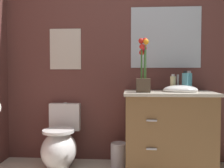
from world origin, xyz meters
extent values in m
cube|color=brown|center=(0.20, 1.60, 1.25)|extent=(4.35, 0.05, 2.50)
ellipsoid|color=white|center=(-0.68, 1.25, 0.20)|extent=(0.38, 0.48, 0.40)
cube|color=white|center=(-0.68, 1.30, 0.09)|extent=(0.22, 0.26, 0.18)
cube|color=white|center=(-0.68, 1.54, 0.52)|extent=(0.36, 0.13, 0.32)
cylinder|color=white|center=(-0.68, 1.23, 0.42)|extent=(0.34, 0.34, 0.03)
cylinder|color=#B7B7BC|center=(-0.68, 1.54, 0.68)|extent=(0.04, 0.04, 0.02)
cube|color=brown|center=(0.50, 1.27, 0.41)|extent=(0.90, 0.52, 0.81)
cube|color=beige|center=(0.50, 1.27, 0.83)|extent=(0.94, 0.56, 0.03)
ellipsoid|color=white|center=(0.62, 1.27, 0.86)|extent=(0.36, 0.26, 0.10)
cylinder|color=#B7B7BC|center=(0.62, 1.43, 0.93)|extent=(0.02, 0.02, 0.18)
cube|color=#B7B7BC|center=(0.30, 1.00, 0.59)|extent=(0.10, 0.02, 0.02)
cube|color=#B7B7BC|center=(0.30, 1.00, 0.31)|extent=(0.10, 0.02, 0.02)
cube|color=#4C3D2D|center=(0.22, 1.18, 0.91)|extent=(0.14, 0.14, 0.14)
cylinder|color=#386B2D|center=(0.24, 1.18, 1.18)|extent=(0.01, 0.01, 0.39)
sphere|color=red|center=(0.24, 1.18, 1.37)|extent=(0.06, 0.06, 0.06)
cylinder|color=#386B2D|center=(0.23, 1.21, 1.14)|extent=(0.01, 0.01, 0.32)
sphere|color=#E01E51|center=(0.23, 1.21, 1.30)|extent=(0.06, 0.06, 0.06)
cylinder|color=#386B2D|center=(0.21, 1.22, 1.12)|extent=(0.01, 0.01, 0.27)
sphere|color=red|center=(0.21, 1.22, 1.25)|extent=(0.06, 0.06, 0.06)
cylinder|color=#386B2D|center=(0.20, 1.18, 1.18)|extent=(0.01, 0.01, 0.38)
sphere|color=red|center=(0.20, 1.18, 1.37)|extent=(0.06, 0.06, 0.06)
cylinder|color=#386B2D|center=(0.21, 1.15, 1.15)|extent=(0.01, 0.01, 0.32)
sphere|color=red|center=(0.21, 1.15, 1.31)|extent=(0.06, 0.06, 0.06)
cylinder|color=#386B2D|center=(0.25, 1.15, 1.17)|extent=(0.01, 0.01, 0.37)
sphere|color=orange|center=(0.25, 1.15, 1.36)|extent=(0.06, 0.06, 0.06)
cylinder|color=teal|center=(0.73, 1.39, 0.94)|extent=(0.07, 0.07, 0.20)
cylinder|color=#B7B7BC|center=(0.73, 1.39, 1.05)|extent=(0.04, 0.04, 0.02)
cylinder|color=teal|center=(0.67, 1.30, 0.94)|extent=(0.07, 0.07, 0.20)
cylinder|color=black|center=(0.67, 1.30, 1.05)|extent=(0.04, 0.04, 0.02)
cylinder|color=beige|center=(0.56, 1.40, 0.92)|extent=(0.06, 0.06, 0.16)
cylinder|color=silver|center=(0.56, 1.40, 1.02)|extent=(0.03, 0.03, 0.02)
cylinder|color=#B7B7BC|center=(-0.03, 1.33, 0.13)|extent=(0.18, 0.18, 0.26)
torus|color=#B7B7BC|center=(-0.03, 1.33, 0.27)|extent=(0.18, 0.18, 0.01)
cube|color=beige|center=(-0.68, 1.57, 1.32)|extent=(0.37, 0.01, 0.48)
cube|color=#B2BCC6|center=(0.50, 1.57, 1.45)|extent=(0.80, 0.01, 0.70)
camera|label=1|loc=(0.09, -1.49, 1.05)|focal=41.70mm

